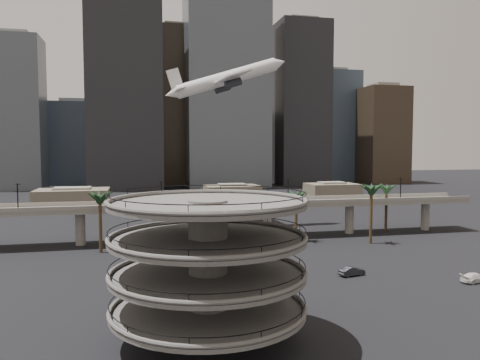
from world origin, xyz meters
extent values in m
plane|color=black|center=(0.00, 0.00, 0.00)|extent=(700.00, 700.00, 0.00)
cylinder|color=#54514E|center=(-13.00, -4.00, 8.00)|extent=(4.40, 4.40, 16.50)
cylinder|color=#54514E|center=(-13.00, -4.00, 3.77)|extent=(22.00, 22.00, 0.45)
torus|color=#54514E|center=(-13.00, -4.00, 4.25)|extent=(22.20, 22.20, 0.50)
torus|color=black|center=(-13.00, -4.00, 5.05)|extent=(21.80, 21.80, 0.10)
cylinder|color=#54514E|center=(-13.00, -4.00, 7.78)|extent=(22.00, 22.00, 0.45)
torus|color=#54514E|center=(-13.00, -4.00, 8.25)|extent=(22.20, 22.20, 0.50)
torus|color=black|center=(-13.00, -4.00, 9.05)|extent=(21.80, 21.80, 0.10)
cylinder|color=#54514E|center=(-13.00, -4.00, 11.78)|extent=(22.00, 22.00, 0.45)
torus|color=#54514E|center=(-13.00, -4.00, 12.25)|extent=(22.20, 22.20, 0.50)
torus|color=black|center=(-13.00, -4.00, 13.05)|extent=(21.80, 21.80, 0.10)
cylinder|color=#54514E|center=(-13.00, -4.00, 15.78)|extent=(22.00, 22.00, 0.45)
torus|color=#54514E|center=(-13.00, -4.00, 16.25)|extent=(22.20, 22.20, 0.50)
torus|color=black|center=(-13.00, -4.00, 17.05)|extent=(21.80, 21.80, 0.10)
cube|color=gray|center=(0.00, 55.00, 8.00)|extent=(130.00, 9.00, 0.90)
cube|color=gray|center=(0.00, 50.50, 8.90)|extent=(130.00, 0.30, 1.00)
cube|color=gray|center=(0.00, 59.50, 8.90)|extent=(130.00, 0.30, 1.00)
cylinder|color=gray|center=(-33.00, 55.00, 3.80)|extent=(2.20, 2.20, 8.00)
cylinder|color=gray|center=(-11.00, 55.00, 3.80)|extent=(2.20, 2.20, 8.00)
cylinder|color=gray|center=(11.00, 55.00, 3.80)|extent=(2.20, 2.20, 8.00)
cylinder|color=gray|center=(33.00, 55.00, 3.80)|extent=(2.20, 2.20, 8.00)
cylinder|color=gray|center=(55.00, 55.00, 3.80)|extent=(2.20, 2.20, 8.00)
cylinder|color=black|center=(-45.00, 51.00, 11.50)|extent=(0.24, 0.24, 6.00)
cylinder|color=black|center=(-15.00, 51.00, 11.50)|extent=(0.24, 0.24, 6.00)
cylinder|color=black|center=(15.00, 51.00, 11.50)|extent=(0.24, 0.24, 6.00)
cylinder|color=black|center=(45.00, 51.00, 11.50)|extent=(0.24, 0.24, 6.00)
cylinder|color=#47351E|center=(-6.00, 44.00, 6.08)|extent=(0.70, 0.70, 12.15)
ellipsoid|color=#163119|center=(-6.00, 44.00, 12.55)|extent=(4.40, 4.40, 2.00)
cylinder|color=#47351E|center=(16.00, 48.00, 5.40)|extent=(0.70, 0.70, 10.80)
ellipsoid|color=#163119|center=(16.00, 48.00, 11.20)|extent=(4.40, 4.40, 2.00)
cylinder|color=#47351E|center=(32.00, 42.00, 6.30)|extent=(0.70, 0.70, 12.60)
ellipsoid|color=#163119|center=(32.00, 42.00, 13.00)|extent=(4.40, 4.40, 2.00)
cylinder|color=#47351E|center=(44.00, 56.00, 5.62)|extent=(0.70, 0.70, 11.25)
ellipsoid|color=#163119|center=(44.00, 56.00, 11.65)|extent=(4.40, 4.40, 2.00)
cylinder|color=#47351E|center=(-28.00, 46.00, 5.85)|extent=(0.70, 0.70, 11.70)
ellipsoid|color=#163119|center=(-28.00, 46.00, 12.10)|extent=(4.40, 4.40, 2.00)
cube|color=brown|center=(-45.00, 140.00, 2.75)|extent=(28.00, 18.00, 5.50)
cube|color=gray|center=(-45.00, 140.00, 5.90)|extent=(14.00, 9.00, 0.80)
cube|color=brown|center=(22.00, 150.00, 2.50)|extent=(24.00, 16.00, 5.00)
cube|color=gray|center=(22.00, 150.00, 5.40)|extent=(12.00, 8.00, 0.80)
cube|color=brown|center=(65.00, 138.00, 3.00)|extent=(22.00, 15.00, 6.00)
cube|color=gray|center=(65.00, 138.00, 6.40)|extent=(11.00, 7.50, 0.80)
cube|color=#4B5259|center=(-80.00, 210.00, 39.60)|extent=(26.00, 24.00, 79.20)
cube|color=gray|center=(-80.00, 210.00, 80.40)|extent=(14.30, 13.20, 2.40)
cube|color=#364454|center=(-55.00, 245.00, 24.37)|extent=(30.00, 30.00, 48.74)
cube|color=gray|center=(-55.00, 245.00, 49.94)|extent=(16.50, 16.50, 2.40)
cube|color=black|center=(-25.00, 200.00, 55.84)|extent=(38.00, 30.00, 111.69)
cube|color=#31261B|center=(5.00, 225.00, 45.69)|extent=(28.00, 26.00, 91.38)
cube|color=gray|center=(5.00, 225.00, 92.58)|extent=(15.40, 14.30, 2.40)
cube|color=#4B5259|center=(30.00, 205.00, 60.92)|extent=(45.00, 32.00, 121.84)
cube|color=gray|center=(55.00, 240.00, 21.32)|extent=(24.00, 24.00, 42.64)
cube|color=gray|center=(55.00, 240.00, 43.84)|extent=(13.20, 13.20, 2.40)
cube|color=black|center=(78.00, 215.00, 48.23)|extent=(30.00, 28.00, 96.46)
cube|color=gray|center=(78.00, 215.00, 97.66)|extent=(16.50, 15.40, 2.40)
cube|color=#364454|center=(105.00, 235.00, 35.54)|extent=(34.00, 30.00, 71.07)
cube|color=gray|center=(105.00, 235.00, 72.27)|extent=(18.70, 16.50, 2.40)
cube|color=#31261B|center=(130.00, 210.00, 29.45)|extent=(26.00, 26.00, 58.89)
cube|color=gray|center=(130.00, 210.00, 60.09)|extent=(14.30, 14.30, 2.40)
cube|color=gray|center=(18.00, 260.00, 19.29)|extent=(22.00, 22.00, 38.58)
cube|color=gray|center=(18.00, 260.00, 39.78)|extent=(12.10, 12.10, 2.40)
cylinder|color=silver|center=(4.52, 73.01, 41.22)|extent=(29.09, 5.51, 12.34)
cone|color=silver|center=(19.88, 73.95, 46.07)|extent=(4.82, 4.02, 4.67)
cone|color=silver|center=(-10.83, 72.06, 36.37)|extent=(4.67, 3.60, 4.27)
cube|color=silver|center=(3.72, 72.96, 40.31)|extent=(8.46, 31.56, 2.38)
cube|color=silver|center=(-8.97, 72.18, 37.39)|extent=(3.09, 10.54, 1.00)
cube|color=silver|center=(-9.85, 72.12, 40.17)|extent=(4.91, 0.66, 6.46)
cylinder|color=#28282D|center=(4.30, 78.73, 39.08)|extent=(4.91, 2.37, 3.30)
cylinder|color=#28282D|center=(5.00, 67.30, 39.08)|extent=(4.91, 2.37, 3.30)
imported|color=#B13319|center=(-11.47, 17.21, 0.78)|extent=(4.65, 2.03, 1.56)
imported|color=black|center=(15.45, 17.92, 0.78)|extent=(5.00, 2.70, 1.56)
imported|color=white|center=(33.49, 9.72, 0.77)|extent=(5.52, 2.67, 1.55)
camera|label=1|loc=(-20.94, -55.10, 22.10)|focal=35.00mm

